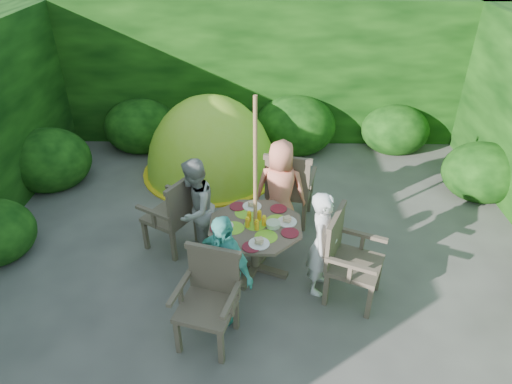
{
  "coord_description": "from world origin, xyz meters",
  "views": [
    {
      "loc": [
        0.03,
        -4.28,
        3.72
      ],
      "look_at": [
        -0.06,
        0.36,
        0.85
      ],
      "focal_mm": 32.0,
      "sensor_mm": 36.0,
      "label": 1
    }
  ],
  "objects_px": {
    "garden_chair_left": "(174,213)",
    "dome_tent": "(212,171)",
    "parasol_pole": "(255,192)",
    "child_left": "(195,209)",
    "patio_table": "(256,232)",
    "child_front": "(224,269)",
    "garden_chair_front": "(209,297)",
    "child_back": "(280,190)",
    "garden_chair_back": "(289,187)",
    "child_right": "(322,244)",
    "garden_chair_right": "(348,257)"
  },
  "relations": [
    {
      "from": "parasol_pole",
      "to": "child_left",
      "type": "bearing_deg",
      "value": 157.44
    },
    {
      "from": "parasol_pole",
      "to": "child_left",
      "type": "distance_m",
      "value": 0.92
    },
    {
      "from": "child_right",
      "to": "child_back",
      "type": "distance_m",
      "value": 1.13
    },
    {
      "from": "garden_chair_front",
      "to": "child_back",
      "type": "height_order",
      "value": "child_back"
    },
    {
      "from": "garden_chair_right",
      "to": "child_back",
      "type": "xyz_separation_m",
      "value": [
        -0.7,
        1.16,
        0.13
      ]
    },
    {
      "from": "child_back",
      "to": "child_left",
      "type": "bearing_deg",
      "value": 31.92
    },
    {
      "from": "parasol_pole",
      "to": "garden_chair_left",
      "type": "relative_size",
      "value": 2.21
    },
    {
      "from": "child_front",
      "to": "dome_tent",
      "type": "distance_m",
      "value": 3.26
    },
    {
      "from": "garden_chair_left",
      "to": "child_front",
      "type": "height_order",
      "value": "child_front"
    },
    {
      "from": "child_right",
      "to": "garden_chair_back",
      "type": "bearing_deg",
      "value": 32.81
    },
    {
      "from": "patio_table",
      "to": "child_front",
      "type": "relative_size",
      "value": 1.16
    },
    {
      "from": "patio_table",
      "to": "child_front",
      "type": "xyz_separation_m",
      "value": [
        -0.31,
        -0.74,
        0.08
      ]
    },
    {
      "from": "parasol_pole",
      "to": "child_front",
      "type": "height_order",
      "value": "parasol_pole"
    },
    {
      "from": "garden_chair_right",
      "to": "garden_chair_back",
      "type": "xyz_separation_m",
      "value": [
        -0.58,
        1.42,
        0.02
      ]
    },
    {
      "from": "child_left",
      "to": "child_back",
      "type": "xyz_separation_m",
      "value": [
        1.05,
        0.43,
        0.02
      ]
    },
    {
      "from": "garden_chair_back",
      "to": "dome_tent",
      "type": "height_order",
      "value": "dome_tent"
    },
    {
      "from": "garden_chair_back",
      "to": "garden_chair_right",
      "type": "bearing_deg",
      "value": 125.21
    },
    {
      "from": "patio_table",
      "to": "child_right",
      "type": "height_order",
      "value": "child_right"
    },
    {
      "from": "garden_chair_back",
      "to": "child_front",
      "type": "distance_m",
      "value": 1.89
    },
    {
      "from": "child_left",
      "to": "dome_tent",
      "type": "distance_m",
      "value": 2.22
    },
    {
      "from": "patio_table",
      "to": "child_front",
      "type": "height_order",
      "value": "child_front"
    },
    {
      "from": "patio_table",
      "to": "garden_chair_front",
      "type": "height_order",
      "value": "garden_chair_front"
    },
    {
      "from": "child_back",
      "to": "garden_chair_back",
      "type": "bearing_deg",
      "value": -106.17
    },
    {
      "from": "child_right",
      "to": "garden_chair_left",
      "type": "bearing_deg",
      "value": 87.35
    },
    {
      "from": "child_back",
      "to": "child_front",
      "type": "xyz_separation_m",
      "value": [
        -0.61,
        -1.48,
        -0.04
      ]
    },
    {
      "from": "child_left",
      "to": "child_front",
      "type": "distance_m",
      "value": 1.13
    },
    {
      "from": "patio_table",
      "to": "garden_chair_left",
      "type": "xyz_separation_m",
      "value": [
        -1.02,
        0.41,
        -0.02
      ]
    },
    {
      "from": "dome_tent",
      "to": "child_front",
      "type": "bearing_deg",
      "value": -101.16
    },
    {
      "from": "child_right",
      "to": "child_left",
      "type": "distance_m",
      "value": 1.6
    },
    {
      "from": "patio_table",
      "to": "child_back",
      "type": "xyz_separation_m",
      "value": [
        0.3,
        0.74,
        0.12
      ]
    },
    {
      "from": "patio_table",
      "to": "dome_tent",
      "type": "relative_size",
      "value": 0.55
    },
    {
      "from": "garden_chair_back",
      "to": "garden_chair_front",
      "type": "relative_size",
      "value": 1.1
    },
    {
      "from": "garden_chair_right",
      "to": "garden_chair_left",
      "type": "relative_size",
      "value": 1.02
    },
    {
      "from": "patio_table",
      "to": "child_right",
      "type": "bearing_deg",
      "value": -22.62
    },
    {
      "from": "child_right",
      "to": "parasol_pole",
      "type": "bearing_deg",
      "value": 87.0
    },
    {
      "from": "patio_table",
      "to": "parasol_pole",
      "type": "bearing_deg",
      "value": 170.25
    },
    {
      "from": "garden_chair_back",
      "to": "child_right",
      "type": "bearing_deg",
      "value": 116.33
    },
    {
      "from": "child_front",
      "to": "garden_chair_front",
      "type": "bearing_deg",
      "value": -75.71
    },
    {
      "from": "garden_chair_front",
      "to": "child_front",
      "type": "xyz_separation_m",
      "value": [
        0.12,
        0.27,
        0.12
      ]
    },
    {
      "from": "child_left",
      "to": "child_front",
      "type": "bearing_deg",
      "value": 37.2
    },
    {
      "from": "garden_chair_front",
      "to": "child_right",
      "type": "bearing_deg",
      "value": 46.35
    },
    {
      "from": "parasol_pole",
      "to": "child_right",
      "type": "bearing_deg",
      "value": -22.56
    },
    {
      "from": "garden_chair_left",
      "to": "dome_tent",
      "type": "relative_size",
      "value": 0.37
    },
    {
      "from": "garden_chair_left",
      "to": "patio_table",
      "type": "bearing_deg",
      "value": 98.15
    },
    {
      "from": "garden_chair_left",
      "to": "dome_tent",
      "type": "height_order",
      "value": "dome_tent"
    },
    {
      "from": "child_right",
      "to": "child_front",
      "type": "xyz_separation_m",
      "value": [
        -1.05,
        -0.43,
        0.0
      ]
    },
    {
      "from": "child_right",
      "to": "child_back",
      "type": "xyz_separation_m",
      "value": [
        -0.43,
        1.05,
        0.04
      ]
    },
    {
      "from": "garden_chair_back",
      "to": "child_right",
      "type": "height_order",
      "value": "child_right"
    },
    {
      "from": "dome_tent",
      "to": "garden_chair_right",
      "type": "bearing_deg",
      "value": -77.48
    },
    {
      "from": "garden_chair_front",
      "to": "dome_tent",
      "type": "relative_size",
      "value": 0.35
    }
  ]
}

